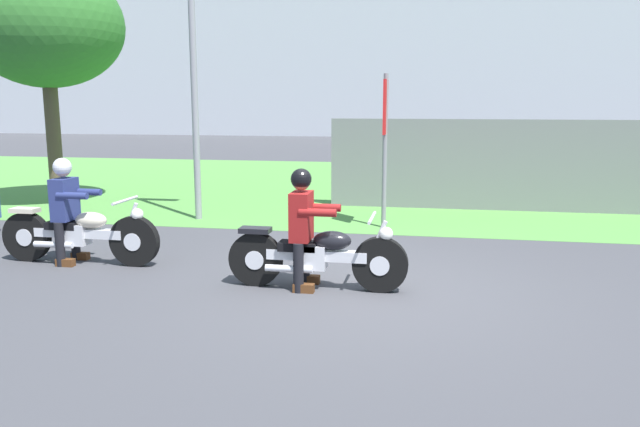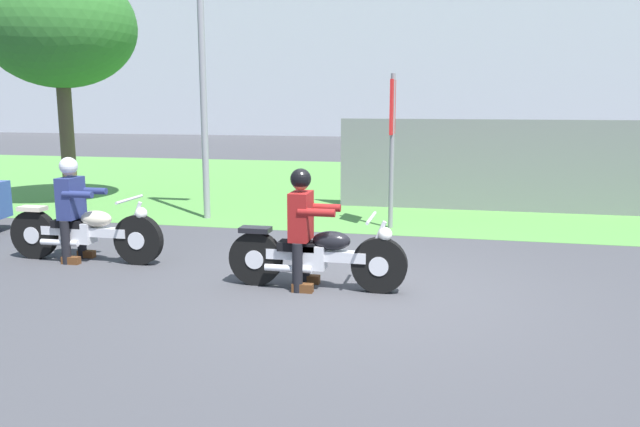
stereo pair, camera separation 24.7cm
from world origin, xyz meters
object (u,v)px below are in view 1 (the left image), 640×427
at_px(tree_roadside, 45,26).
at_px(sign_banner, 385,127).
at_px(streetlight_pole, 198,23).
at_px(motorcycle_follow, 80,234).
at_px(motorcycle_lead, 317,256).
at_px(rider_follow, 66,202).
at_px(rider_lead, 303,219).

height_order(tree_roadside, sign_banner, tree_roadside).
bearing_deg(streetlight_pole, motorcycle_follow, -98.30).
xyz_separation_m(motorcycle_lead, tree_roadside, (-6.44, 4.85, 3.23)).
bearing_deg(tree_roadside, streetlight_pole, -15.04).
bearing_deg(motorcycle_lead, tree_roadside, 142.83).
distance_m(rider_follow, streetlight_pole, 4.31).
distance_m(tree_roadside, sign_banner, 7.25).
bearing_deg(tree_roadside, sign_banner, -9.36).
height_order(streetlight_pole, sign_banner, streetlight_pole).
bearing_deg(tree_roadside, rider_follow, -55.56).
bearing_deg(rider_lead, motorcycle_lead, -0.84).
bearing_deg(motorcycle_follow, rider_follow, 179.21).
xyz_separation_m(motorcycle_follow, sign_banner, (3.79, 3.16, 1.32)).
height_order(tree_roadside, streetlight_pole, streetlight_pole).
xyz_separation_m(motorcycle_lead, rider_follow, (-3.50, 0.55, 0.44)).
bearing_deg(rider_follow, motorcycle_follow, -0.79).
distance_m(motorcycle_lead, rider_follow, 3.57).
height_order(rider_lead, rider_follow, rider_follow).
xyz_separation_m(rider_follow, sign_banner, (3.96, 3.16, 0.90)).
relative_size(streetlight_pole, sign_banner, 2.14).
height_order(rider_lead, motorcycle_follow, rider_lead).
distance_m(tree_roadside, streetlight_pole, 3.73).
xyz_separation_m(motorcycle_lead, sign_banner, (0.46, 3.71, 1.33)).
distance_m(motorcycle_lead, motorcycle_follow, 3.38).
relative_size(motorcycle_lead, rider_lead, 1.50).
distance_m(rider_follow, tree_roadside, 5.91).
bearing_deg(rider_follow, sign_banner, 38.32).
bearing_deg(motorcycle_lead, rider_lead, 179.16).
xyz_separation_m(motorcycle_follow, rider_follow, (-0.17, 0.00, 0.42)).
bearing_deg(rider_follow, rider_lead, -9.61).
relative_size(motorcycle_lead, tree_roadside, 0.43).
bearing_deg(sign_banner, rider_follow, -141.46).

